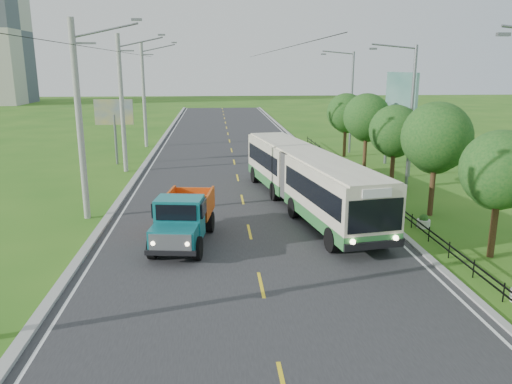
{
  "coord_description": "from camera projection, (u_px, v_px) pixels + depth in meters",
  "views": [
    {
      "loc": [
        -1.58,
        -16.65,
        7.72
      ],
      "look_at": [
        0.34,
        6.31,
        1.9
      ],
      "focal_mm": 35.0,
      "sensor_mm": 36.0,
      "label": 1
    }
  ],
  "objects": [
    {
      "name": "curb_left",
      "position": [
        139.0,
        173.0,
        36.83
      ],
      "size": [
        0.4,
        120.0,
        0.15
      ],
      "primitive_type": "cube",
      "color": "#9E9E99",
      "rests_on": "ground"
    },
    {
      "name": "planter_mid",
      "position": [
        373.0,
        185.0,
        32.26
      ],
      "size": [
        0.64,
        0.64,
        0.67
      ],
      "color": "silver",
      "rests_on": "ground"
    },
    {
      "name": "bus",
      "position": [
        306.0,
        175.0,
        27.42
      ],
      "size": [
        5.26,
        16.49,
        3.15
      ],
      "rotation": [
        0.0,
        0.0,
        0.17
      ],
      "color": "#307838",
      "rests_on": "ground"
    },
    {
      "name": "tree_second",
      "position": [
        499.0,
        173.0,
        20.11
      ],
      "size": [
        3.18,
        3.26,
        5.3
      ],
      "color": "#382314",
      "rests_on": "ground"
    },
    {
      "name": "road",
      "position": [
        236.0,
        172.0,
        37.43
      ],
      "size": [
        14.0,
        120.0,
        0.02
      ],
      "primitive_type": "cube",
      "color": "#28282B",
      "rests_on": "ground"
    },
    {
      "name": "centre_dash",
      "position": [
        261.0,
        285.0,
        18.1
      ],
      "size": [
        0.12,
        2.2,
        0.0
      ],
      "primitive_type": "cube",
      "color": "yellow",
      "rests_on": "road"
    },
    {
      "name": "tree_fifth",
      "position": [
        367.0,
        119.0,
        37.42
      ],
      "size": [
        3.48,
        3.52,
        5.8
      ],
      "color": "#382314",
      "rests_on": "ground"
    },
    {
      "name": "pole_far",
      "position": [
        144.0,
        94.0,
        48.07
      ],
      "size": [
        3.51,
        0.32,
        10.0
      ],
      "color": "gray",
      "rests_on": "ground"
    },
    {
      "name": "dump_truck",
      "position": [
        183.0,
        215.0,
        22.09
      ],
      "size": [
        2.8,
        5.72,
        2.31
      ],
      "rotation": [
        0.0,
        0.0,
        -0.14
      ],
      "color": "#136E74",
      "rests_on": "ground"
    },
    {
      "name": "billboard_left",
      "position": [
        114.0,
        116.0,
        39.58
      ],
      "size": [
        3.0,
        0.2,
        5.2
      ],
      "color": "slate",
      "rests_on": "ground"
    },
    {
      "name": "tree_third",
      "position": [
        436.0,
        141.0,
        25.79
      ],
      "size": [
        3.6,
        3.62,
        6.0
      ],
      "color": "#382314",
      "rests_on": "ground"
    },
    {
      "name": "edge_line_right",
      "position": [
        323.0,
        170.0,
        37.96
      ],
      "size": [
        0.12,
        120.0,
        0.0
      ],
      "primitive_type": "cube",
      "color": "silver",
      "rests_on": "road"
    },
    {
      "name": "railing_right",
      "position": [
        364.0,
        185.0,
        32.2
      ],
      "size": [
        0.04,
        40.0,
        0.6
      ],
      "primitive_type": "cube",
      "color": "black",
      "rests_on": "ground"
    },
    {
      "name": "planter_near",
      "position": [
        424.0,
        222.0,
        24.53
      ],
      "size": [
        0.64,
        0.64,
        0.67
      ],
      "color": "silver",
      "rests_on": "ground"
    },
    {
      "name": "curb_right",
      "position": [
        330.0,
        170.0,
        37.99
      ],
      "size": [
        0.3,
        120.0,
        0.1
      ],
      "primitive_type": "cube",
      "color": "#9E9E99",
      "rests_on": "ground"
    },
    {
      "name": "billboard_right",
      "position": [
        401.0,
        99.0,
        37.11
      ],
      "size": [
        0.24,
        6.0,
        7.3
      ],
      "color": "slate",
      "rests_on": "ground"
    },
    {
      "name": "streetlight_far",
      "position": [
        350.0,
        99.0,
        44.82
      ],
      "size": [
        3.02,
        0.2,
        9.07
      ],
      "color": "slate",
      "rests_on": "ground"
    },
    {
      "name": "ground",
      "position": [
        261.0,
        285.0,
        18.1
      ],
      "size": [
        240.0,
        240.0,
        0.0
      ],
      "primitive_type": "plane",
      "color": "#2A6317",
      "rests_on": "ground"
    },
    {
      "name": "streetlight_mid",
      "position": [
        409.0,
        112.0,
        31.29
      ],
      "size": [
        3.02,
        0.2,
        9.07
      ],
      "color": "slate",
      "rests_on": "ground"
    },
    {
      "name": "edge_line_left",
      "position": [
        147.0,
        173.0,
        36.89
      ],
      "size": [
        0.12,
        120.0,
        0.0
      ],
      "primitive_type": "cube",
      "color": "silver",
      "rests_on": "road"
    },
    {
      "name": "tree_fourth",
      "position": [
        395.0,
        133.0,
        31.69
      ],
      "size": [
        3.24,
        3.31,
        5.4
      ],
      "color": "#382314",
      "rests_on": "ground"
    },
    {
      "name": "pole_mid",
      "position": [
        122.0,
        103.0,
        36.48
      ],
      "size": [
        3.51,
        0.32,
        10.0
      ],
      "color": "gray",
      "rests_on": "ground"
    },
    {
      "name": "planter_far",
      "position": [
        342.0,
        162.0,
        39.99
      ],
      "size": [
        0.64,
        0.64,
        0.67
      ],
      "color": "silver",
      "rests_on": "ground"
    },
    {
      "name": "tree_back",
      "position": [
        346.0,
        115.0,
        43.26
      ],
      "size": [
        3.3,
        3.36,
        5.5
      ],
      "color": "#382314",
      "rests_on": "ground"
    },
    {
      "name": "pole_near",
      "position": [
        80.0,
        120.0,
        24.89
      ],
      "size": [
        3.51,
        0.32,
        10.0
      ],
      "color": "gray",
      "rests_on": "ground"
    }
  ]
}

